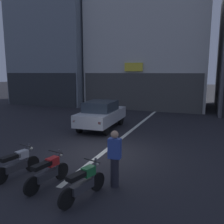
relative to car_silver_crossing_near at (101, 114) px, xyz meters
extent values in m
plane|color=#232328|center=(1.76, -3.96, -0.89)|extent=(120.00, 120.00, 0.00)
cube|color=silver|center=(1.76, 2.04, -0.88)|extent=(0.20, 18.00, 0.01)
cube|color=gray|center=(-9.40, 10.90, 4.41)|extent=(8.28, 8.92, 10.59)
cube|color=#292C30|center=(-9.40, 6.39, 0.71)|extent=(7.95, 0.10, 3.20)
cube|color=silver|center=(0.30, 10.90, 7.75)|extent=(10.71, 7.24, 17.28)
cube|color=#454543|center=(0.30, 7.23, 0.71)|extent=(10.28, 0.10, 3.20)
cube|color=yellow|center=(-0.20, 7.16, 2.82)|extent=(1.57, 0.16, 0.71)
cylinder|color=black|center=(-0.83, 1.31, -0.57)|extent=(0.21, 0.65, 0.64)
cylinder|color=black|center=(0.72, 1.37, -0.57)|extent=(0.21, 0.65, 0.64)
cylinder|color=black|center=(-0.72, -1.29, -0.57)|extent=(0.21, 0.65, 0.64)
cylinder|color=black|center=(0.83, -1.23, -0.57)|extent=(0.21, 0.65, 0.64)
cube|color=#B7BABF|center=(0.00, 0.04, -0.14)|extent=(1.92, 4.17, 0.66)
cube|color=#2D3842|center=(0.00, -0.11, 0.47)|extent=(1.63, 2.03, 0.56)
cube|color=red|center=(-0.62, -2.01, -0.09)|extent=(0.14, 0.07, 0.12)
cube|color=red|center=(0.78, -1.95, -0.09)|extent=(0.14, 0.07, 0.12)
cylinder|color=black|center=(0.28, -6.30, -0.63)|extent=(0.18, 0.52, 0.52)
cylinder|color=black|center=(0.04, -7.42, -0.63)|extent=(0.18, 0.52, 0.52)
cube|color=#38383D|center=(0.15, -6.91, -0.52)|extent=(0.35, 0.76, 0.22)
cube|color=black|center=(0.12, -7.06, -0.17)|extent=(0.34, 0.63, 0.12)
cube|color=#B2B5BA|center=(0.21, -6.66, -0.19)|extent=(0.29, 0.40, 0.24)
cylinder|color=#4C4C51|center=(0.25, -6.44, -0.25)|extent=(0.12, 0.25, 0.70)
cylinder|color=black|center=(0.24, -6.52, 0.07)|extent=(0.54, 0.15, 0.04)
sphere|color=silver|center=(0.28, -6.32, -0.09)|extent=(0.12, 0.12, 0.12)
cylinder|color=black|center=(1.54, -6.44, -0.63)|extent=(0.16, 0.52, 0.52)
cylinder|color=black|center=(1.34, -7.57, -0.63)|extent=(0.16, 0.52, 0.52)
cube|color=#38383D|center=(1.43, -7.06, -0.52)|extent=(0.32, 0.76, 0.22)
cube|color=black|center=(1.40, -7.21, -0.17)|extent=(0.32, 0.63, 0.12)
cube|color=red|center=(1.47, -6.80, -0.19)|extent=(0.28, 0.39, 0.24)
cylinder|color=#4C4C51|center=(1.51, -6.59, -0.25)|extent=(0.11, 0.25, 0.70)
cylinder|color=black|center=(1.50, -6.67, 0.07)|extent=(0.55, 0.13, 0.04)
sphere|color=silver|center=(1.53, -6.46, -0.09)|extent=(0.12, 0.12, 0.12)
cylinder|color=black|center=(2.87, -6.67, -0.63)|extent=(0.21, 0.52, 0.52)
cylinder|color=black|center=(2.56, -7.78, -0.63)|extent=(0.21, 0.52, 0.52)
cube|color=#38383D|center=(2.70, -7.27, -0.52)|extent=(0.39, 0.76, 0.22)
cube|color=black|center=(2.66, -7.42, -0.17)|extent=(0.37, 0.64, 0.12)
cube|color=#1E7238|center=(2.77, -7.02, -0.19)|extent=(0.31, 0.41, 0.24)
cylinder|color=#4C4C51|center=(2.83, -6.81, -0.25)|extent=(0.13, 0.25, 0.70)
cylinder|color=black|center=(2.81, -6.89, 0.07)|extent=(0.54, 0.18, 0.04)
sphere|color=silver|center=(2.86, -6.69, -0.09)|extent=(0.12, 0.12, 0.12)
cylinder|color=#23232D|center=(3.22, -6.27, -0.46)|extent=(0.24, 0.24, 0.86)
cube|color=#334CA5|center=(3.22, -6.27, 0.26)|extent=(0.38, 0.26, 0.58)
sphere|color=tan|center=(3.22, -6.27, 0.67)|extent=(0.22, 0.22, 0.22)
camera|label=1|loc=(5.50, -12.22, 2.41)|focal=37.52mm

